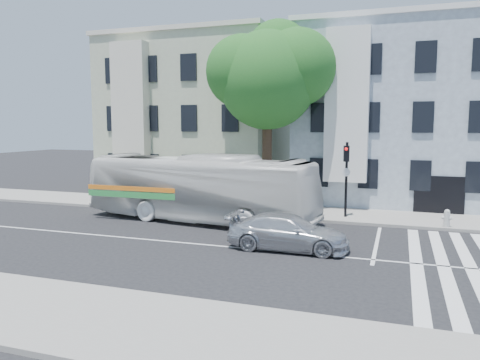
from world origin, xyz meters
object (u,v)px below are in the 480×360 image
at_px(traffic_signal, 346,170).
at_px(sedan, 288,232).
at_px(bus, 199,188).
at_px(fire_hydrant, 447,218).

bearing_deg(traffic_signal, sedan, -120.55).
height_order(sedan, traffic_signal, traffic_signal).
bearing_deg(bus, sedan, -117.11).
distance_m(bus, fire_hydrant, 12.20).
bearing_deg(traffic_signal, fire_hydrant, -27.89).
relative_size(bus, fire_hydrant, 14.70).
xyz_separation_m(bus, sedan, (5.62, -3.95, -1.03)).
bearing_deg(fire_hydrant, bus, -170.87).
distance_m(sedan, fire_hydrant, 8.67).
xyz_separation_m(bus, traffic_signal, (7.14, 2.79, 0.90)).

